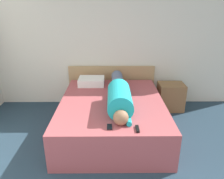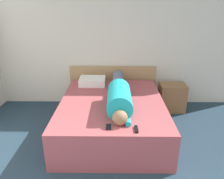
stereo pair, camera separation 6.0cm
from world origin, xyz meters
name	(u,v)px [view 2 (the right image)]	position (x,y,z in m)	size (l,w,h in m)	color
wall_back	(105,41)	(0.00, 3.82, 1.30)	(5.57, 0.06, 2.60)	silver
bed	(112,116)	(0.15, 2.65, 0.27)	(1.64, 2.03, 0.55)	#A84C51
headboard	(113,85)	(0.15, 3.75, 0.41)	(1.76, 0.04, 0.81)	tan
nightstand	(172,97)	(1.32, 3.44, 0.27)	(0.49, 0.38, 0.54)	brown
person_lying	(119,94)	(0.25, 2.56, 0.69)	(0.35, 1.81, 0.35)	#936B4C
pillow_near_headboard	(92,81)	(-0.24, 3.39, 0.61)	(0.48, 0.38, 0.13)	white
tv_remote	(136,129)	(0.45, 1.78, 0.56)	(0.04, 0.15, 0.02)	black
cell_phone	(108,127)	(0.11, 1.85, 0.55)	(0.06, 0.13, 0.01)	black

